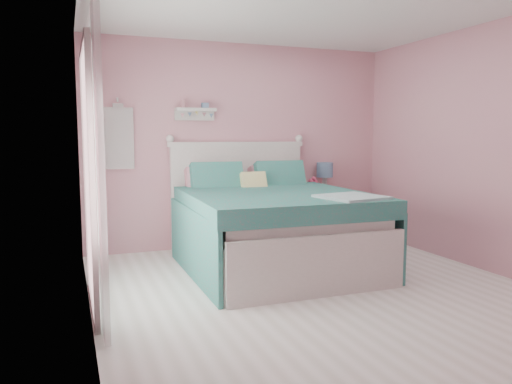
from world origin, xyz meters
TOP-DOWN VIEW (x-y plane):
  - floor at (0.00, 0.00)m, footprint 4.50×4.50m
  - room_shell at (0.00, 0.00)m, footprint 4.50×4.50m
  - bed at (-0.07, 1.08)m, footprint 1.88×2.35m
  - nightstand at (1.05, 2.02)m, footprint 0.44×0.43m
  - table_lamp at (1.14, 2.09)m, footprint 0.22×0.22m
  - vase at (0.95, 2.04)m, footprint 0.19×0.19m
  - teacup at (1.03, 1.87)m, footprint 0.13×0.13m
  - roses at (0.95, 2.04)m, footprint 0.14×0.11m
  - wall_shelf at (-0.63, 2.19)m, footprint 0.50×0.15m
  - hanging_dress at (-1.55, 2.18)m, footprint 0.34×0.03m
  - french_door at (-1.97, 0.40)m, footprint 0.04×1.32m
  - curtain_near at (-1.92, -0.34)m, footprint 0.04×0.40m
  - curtain_far at (-1.92, 1.14)m, footprint 0.04×0.40m

SIDE VIEW (x-z plane):
  - floor at x=0.00m, z-range 0.00..0.00m
  - nightstand at x=1.05m, z-range 0.00..0.63m
  - bed at x=-0.07m, z-range -0.24..1.11m
  - teacup at x=1.03m, z-range 0.63..0.72m
  - vase at x=0.95m, z-range 0.63..0.78m
  - roses at x=0.95m, z-range 0.76..0.88m
  - table_lamp at x=1.14m, z-range 0.72..1.16m
  - french_door at x=-1.97m, z-range -0.01..2.15m
  - curtain_near at x=-1.92m, z-range 0.02..2.34m
  - curtain_far at x=-1.92m, z-range 0.02..2.34m
  - hanging_dress at x=-1.55m, z-range 1.04..1.76m
  - room_shell at x=0.00m, z-range -0.67..3.83m
  - wall_shelf at x=-0.63m, z-range 1.61..1.86m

